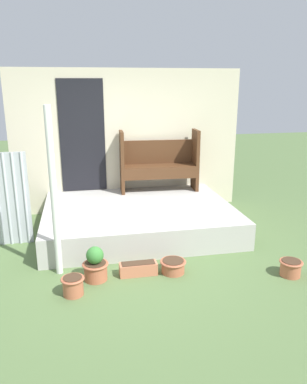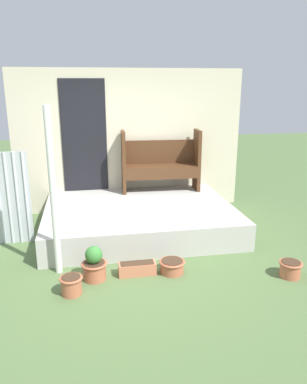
{
  "view_description": "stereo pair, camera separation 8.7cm",
  "coord_description": "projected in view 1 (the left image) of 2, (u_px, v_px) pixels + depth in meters",
  "views": [
    {
      "loc": [
        -0.7,
        -4.58,
        2.36
      ],
      "look_at": [
        0.3,
        0.39,
        0.86
      ],
      "focal_mm": 35.0,
      "sensor_mm": 36.0,
      "label": 1
    },
    {
      "loc": [
        -0.61,
        -4.6,
        2.36
      ],
      "look_at": [
        0.3,
        0.39,
        0.86
      ],
      "focal_mm": 35.0,
      "sensor_mm": 36.0,
      "label": 2
    }
  ],
  "objects": [
    {
      "name": "planter_box_rect",
      "position": [
        138.0,
        269.0,
        4.74
      ],
      "size": [
        0.48,
        0.16,
        0.17
      ],
      "color": "#C67251",
      "rests_on": "ground_plane"
    },
    {
      "name": "flower_pot_far_right",
      "position": [
        291.0,
        267.0,
        4.71
      ],
      "size": [
        0.29,
        0.29,
        0.21
      ],
      "color": "#B26042",
      "rests_on": "ground_plane"
    },
    {
      "name": "support_post",
      "position": [
        54.0,
        194.0,
        4.52
      ],
      "size": [
        0.08,
        0.08,
        2.11
      ],
      "color": "white",
      "rests_on": "ground_plane"
    },
    {
      "name": "flower_pot_right",
      "position": [
        173.0,
        266.0,
        4.8
      ],
      "size": [
        0.34,
        0.34,
        0.17
      ],
      "color": "#B26042",
      "rests_on": "ground_plane"
    },
    {
      "name": "porch_slab",
      "position": [
        139.0,
        218.0,
        6.15
      ],
      "size": [
        3.02,
        2.26,
        0.41
      ],
      "color": "#B2AFA8",
      "rests_on": "ground_plane"
    },
    {
      "name": "flower_pot_middle",
      "position": [
        95.0,
        266.0,
        4.6
      ],
      "size": [
        0.33,
        0.33,
        0.44
      ],
      "color": "#B26042",
      "rests_on": "ground_plane"
    },
    {
      "name": "flower_pot_left",
      "position": [
        73.0,
        285.0,
        4.28
      ],
      "size": [
        0.27,
        0.27,
        0.22
      ],
      "color": "#B26042",
      "rests_on": "ground_plane"
    },
    {
      "name": "house_wall",
      "position": [
        126.0,
        141.0,
        6.92
      ],
      "size": [
        4.22,
        0.08,
        2.6
      ],
      "color": "beige",
      "rests_on": "ground_plane"
    },
    {
      "name": "bench",
      "position": [
        159.0,
        161.0,
        6.86
      ],
      "size": [
        1.44,
        0.46,
        1.12
      ],
      "rotation": [
        0.0,
        0.0,
        -0.05
      ],
      "color": "#4C2D19",
      "rests_on": "porch_slab"
    },
    {
      "name": "ground_plane",
      "position": [
        138.0,
        262.0,
        5.11
      ],
      "size": [
        24.0,
        24.0,
        0.0
      ],
      "primitive_type": "plane",
      "color": "#516B3D"
    }
  ]
}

